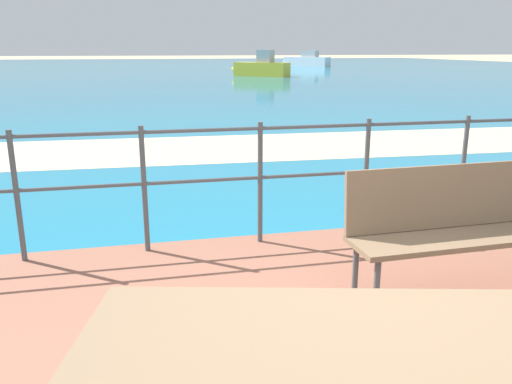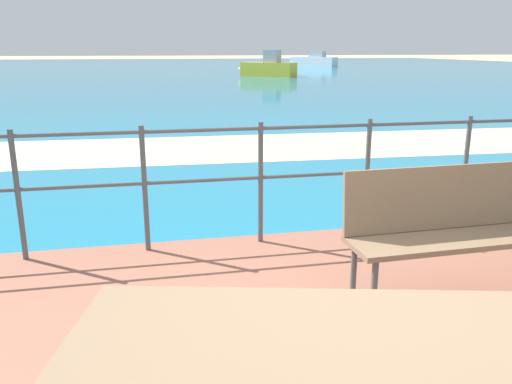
% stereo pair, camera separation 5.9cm
% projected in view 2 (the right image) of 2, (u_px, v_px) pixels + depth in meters
% --- Properties ---
extents(sea_water, '(90.00, 90.00, 0.01)m').
position_uv_depth(sea_water, '(156.00, 71.00, 40.10)').
color(sea_water, teal).
rests_on(sea_water, ground).
extents(beach_strip, '(54.06, 4.55, 0.01)m').
position_uv_depth(beach_strip, '(202.00, 149.00, 9.21)').
color(beach_strip, beige).
rests_on(beach_strip, ground).
extents(picnic_table, '(2.18, 1.83, 0.75)m').
position_uv_depth(picnic_table, '(351.00, 380.00, 1.79)').
color(picnic_table, '#7A6047').
rests_on(picnic_table, patio_paving).
extents(park_bench, '(1.65, 0.47, 0.91)m').
position_uv_depth(park_bench, '(463.00, 220.00, 3.48)').
color(park_bench, '#7A6047').
rests_on(park_bench, patio_paving).
extents(railing_fence, '(5.94, 0.04, 1.07)m').
position_uv_depth(railing_fence, '(261.00, 170.00, 4.48)').
color(railing_fence, '#4C5156').
rests_on(railing_fence, patio_paving).
extents(boat_near, '(3.55, 3.33, 1.59)m').
position_uv_depth(boat_near, '(267.00, 68.00, 32.29)').
color(boat_near, yellow).
rests_on(boat_near, sea_water).
extents(boat_mid, '(3.84, 4.70, 1.44)m').
position_uv_depth(boat_mid, '(313.00, 61.00, 49.24)').
color(boat_mid, silver).
rests_on(boat_mid, sea_water).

